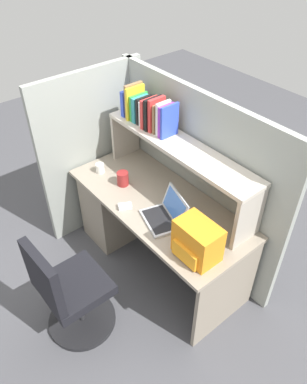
{
  "coord_description": "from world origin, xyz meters",
  "views": [
    {
      "loc": [
        1.7,
        -1.44,
        2.67
      ],
      "look_at": [
        0.0,
        -0.05,
        0.85
      ],
      "focal_mm": 35.03,
      "sensor_mm": 36.0,
      "label": 1
    }
  ],
  "objects_px": {
    "computer_mouse": "(125,206)",
    "snack_canister": "(123,179)",
    "backpack": "(197,241)",
    "office_chair": "(70,295)",
    "laptop": "(166,215)",
    "paper_cup": "(100,168)"
  },
  "relations": [
    {
      "from": "computer_mouse",
      "to": "snack_canister",
      "type": "distance_m",
      "value": 0.3
    },
    {
      "from": "backpack",
      "to": "office_chair",
      "type": "xyz_separation_m",
      "value": [
        -0.49,
        -0.74,
        -0.47
      ]
    },
    {
      "from": "laptop",
      "to": "snack_canister",
      "type": "relative_size",
      "value": 3.15
    },
    {
      "from": "snack_canister",
      "to": "computer_mouse",
      "type": "bearing_deg",
      "value": -32.59
    },
    {
      "from": "laptop",
      "to": "snack_canister",
      "type": "distance_m",
      "value": 0.54
    },
    {
      "from": "snack_canister",
      "to": "office_chair",
      "type": "height_order",
      "value": "office_chair"
    },
    {
      "from": "backpack",
      "to": "paper_cup",
      "type": "bearing_deg",
      "value": 179.23
    },
    {
      "from": "computer_mouse",
      "to": "office_chair",
      "type": "xyz_separation_m",
      "value": [
        0.19,
        -0.65,
        -0.35
      ]
    },
    {
      "from": "computer_mouse",
      "to": "paper_cup",
      "type": "bearing_deg",
      "value": -164.81
    },
    {
      "from": "computer_mouse",
      "to": "backpack",
      "type": "bearing_deg",
      "value": 34.54
    },
    {
      "from": "backpack",
      "to": "paper_cup",
      "type": "height_order",
      "value": "backpack"
    },
    {
      "from": "backpack",
      "to": "computer_mouse",
      "type": "bearing_deg",
      "value": -172.44
    },
    {
      "from": "backpack",
      "to": "computer_mouse",
      "type": "xyz_separation_m",
      "value": [
        -0.68,
        -0.09,
        -0.11
      ]
    },
    {
      "from": "computer_mouse",
      "to": "snack_canister",
      "type": "bearing_deg",
      "value": 174.39
    },
    {
      "from": "backpack",
      "to": "paper_cup",
      "type": "xyz_separation_m",
      "value": [
        -1.19,
        0.02,
        -0.09
      ]
    },
    {
      "from": "paper_cup",
      "to": "office_chair",
      "type": "xyz_separation_m",
      "value": [
        0.7,
        -0.76,
        -0.38
      ]
    },
    {
      "from": "paper_cup",
      "to": "office_chair",
      "type": "height_order",
      "value": "office_chair"
    },
    {
      "from": "laptop",
      "to": "computer_mouse",
      "type": "bearing_deg",
      "value": -152.37
    },
    {
      "from": "paper_cup",
      "to": "snack_canister",
      "type": "xyz_separation_m",
      "value": [
        0.26,
        0.05,
        0.02
      ]
    },
    {
      "from": "paper_cup",
      "to": "snack_canister",
      "type": "distance_m",
      "value": 0.27
    },
    {
      "from": "computer_mouse",
      "to": "office_chair",
      "type": "distance_m",
      "value": 0.76
    },
    {
      "from": "laptop",
      "to": "backpack",
      "type": "xyz_separation_m",
      "value": [
        0.39,
        -0.06,
        0.08
      ]
    }
  ]
}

